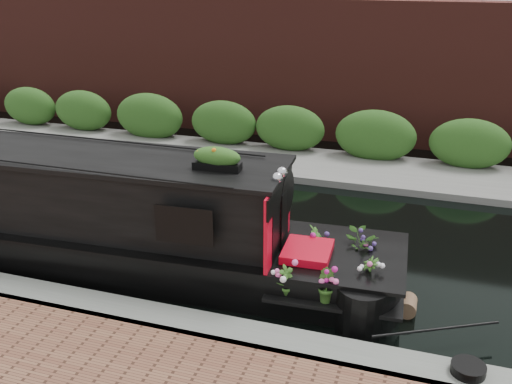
% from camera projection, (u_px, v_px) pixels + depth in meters
% --- Properties ---
extents(ground, '(80.00, 80.00, 0.00)m').
position_uv_depth(ground, '(232.00, 233.00, 11.18)').
color(ground, black).
rests_on(ground, ground).
extents(near_bank_coping, '(40.00, 0.60, 0.50)m').
position_uv_depth(near_bank_coping, '(153.00, 328.00, 8.27)').
color(near_bank_coping, slate).
rests_on(near_bank_coping, ground).
extents(far_bank_path, '(40.00, 2.40, 0.34)m').
position_uv_depth(far_bank_path, '(287.00, 166.00, 14.89)').
color(far_bank_path, slate).
rests_on(far_bank_path, ground).
extents(far_hedge, '(40.00, 1.10, 2.80)m').
position_uv_depth(far_hedge, '(296.00, 155.00, 15.68)').
color(far_hedge, '#2A551C').
rests_on(far_hedge, ground).
extents(far_brick_wall, '(40.00, 1.00, 8.00)m').
position_uv_depth(far_brick_wall, '(312.00, 135.00, 17.53)').
color(far_brick_wall, '#4D1F1A').
rests_on(far_brick_wall, ground).
extents(narrowboat, '(10.96, 2.46, 2.54)m').
position_uv_depth(narrowboat, '(73.00, 219.00, 9.99)').
color(narrowboat, black).
rests_on(narrowboat, ground).
extents(rope_fender, '(0.27, 0.36, 0.27)m').
position_uv_depth(rope_fender, '(407.00, 305.00, 8.58)').
color(rope_fender, brown).
rests_on(rope_fender, ground).
extents(coiled_mooring_rope, '(0.42, 0.42, 0.12)m').
position_uv_depth(coiled_mooring_rope, '(468.00, 369.00, 6.98)').
color(coiled_mooring_rope, black).
rests_on(coiled_mooring_rope, near_bank_coping).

